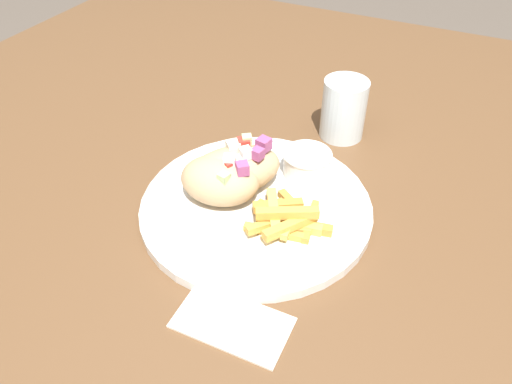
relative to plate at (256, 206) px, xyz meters
name	(u,v)px	position (x,y,z in m)	size (l,w,h in m)	color
table	(250,227)	(-0.02, 0.03, -0.07)	(1.46, 1.46, 0.76)	brown
napkin	(232,323)	(0.06, -0.17, -0.01)	(0.13, 0.07, 0.00)	silver
plate	(256,206)	(0.00, 0.00, 0.00)	(0.31, 0.31, 0.02)	white
pita_sandwich_near	(220,180)	(-0.05, -0.01, 0.04)	(0.12, 0.10, 0.07)	tan
pita_sandwich_far	(233,170)	(-0.04, 0.01, 0.04)	(0.15, 0.15, 0.07)	tan
fries_pile	(288,219)	(0.06, -0.02, 0.02)	(0.11, 0.11, 0.03)	gold
sauce_ramekin	(307,162)	(0.04, 0.09, 0.03)	(0.07, 0.07, 0.04)	white
water_glass	(343,112)	(0.04, 0.23, 0.03)	(0.07, 0.07, 0.10)	silver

